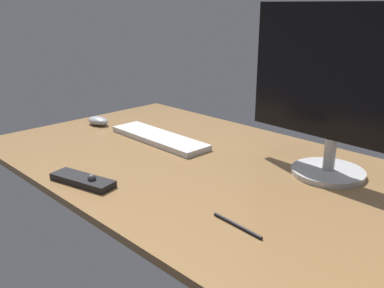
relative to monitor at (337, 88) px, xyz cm
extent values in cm
cube|color=olive|center=(-32.34, -18.51, -25.61)|extent=(140.00, 84.00, 2.00)
cylinder|color=#B9B9B9|center=(0.00, 0.00, -23.84)|extent=(20.20, 20.20, 1.53)
cylinder|color=#B9B9B9|center=(0.00, 0.00, -18.58)|extent=(3.21, 3.21, 9.00)
cube|color=black|center=(0.00, 0.00, 3.70)|extent=(52.14, 4.71, 35.56)
cube|color=silver|center=(-56.95, -13.57, -23.64)|extent=(41.12, 11.90, 1.94)
ellipsoid|color=#999EA5|center=(-89.10, -17.62, -22.96)|extent=(10.43, 7.02, 3.30)
cube|color=black|center=(-42.86, -52.14, -23.70)|extent=(19.76, 10.19, 1.81)
sphere|color=#3F3F44|center=(-39.51, -51.31, -22.40)|extent=(2.26, 2.26, 2.26)
cylinder|color=black|center=(0.89, -40.78, -24.23)|extent=(13.80, 1.73, 0.75)
camera|label=1|loc=(50.96, -103.78, 20.81)|focal=39.35mm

